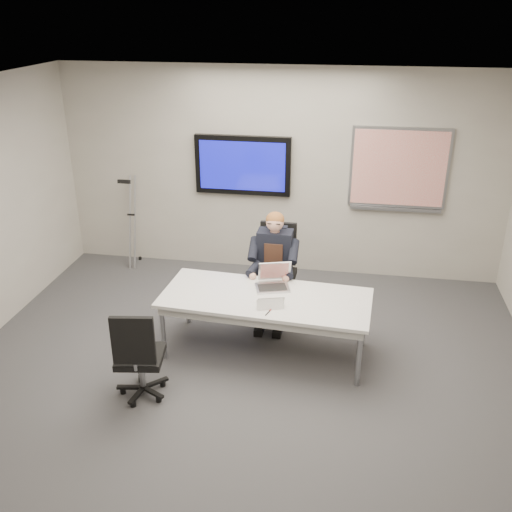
% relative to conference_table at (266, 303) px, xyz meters
% --- Properties ---
extents(floor, '(6.00, 6.00, 0.02)m').
position_rel_conference_table_xyz_m(floor, '(-0.14, -0.83, -0.60)').
color(floor, '#37383A').
rests_on(floor, ground).
extents(ceiling, '(6.00, 6.00, 0.02)m').
position_rel_conference_table_xyz_m(ceiling, '(-0.14, -0.83, 2.20)').
color(ceiling, silver).
rests_on(ceiling, wall_back).
extents(wall_back, '(6.00, 0.02, 2.80)m').
position_rel_conference_table_xyz_m(wall_back, '(-0.14, 2.17, 0.80)').
color(wall_back, '#A29D92').
rests_on(wall_back, ground).
extents(conference_table, '(2.25, 1.06, 0.68)m').
position_rel_conference_table_xyz_m(conference_table, '(0.00, 0.00, 0.00)').
color(conference_table, silver).
rests_on(conference_table, ground).
extents(tv_display, '(1.30, 0.09, 0.80)m').
position_rel_conference_table_xyz_m(tv_display, '(-0.64, 2.11, 0.90)').
color(tv_display, black).
rests_on(tv_display, wall_back).
extents(whiteboard, '(1.25, 0.08, 1.10)m').
position_rel_conference_table_xyz_m(whiteboard, '(1.41, 2.14, 0.93)').
color(whiteboard, gray).
rests_on(whiteboard, wall_back).
extents(office_chair_far, '(0.54, 0.54, 1.10)m').
position_rel_conference_table_xyz_m(office_chair_far, '(-0.02, 0.92, -0.26)').
color(office_chair_far, black).
rests_on(office_chair_far, ground).
extents(office_chair_near, '(0.53, 0.53, 0.98)m').
position_rel_conference_table_xyz_m(office_chair_near, '(-1.05, -0.98, -0.29)').
color(office_chair_near, black).
rests_on(office_chair_near, ground).
extents(seated_person, '(0.41, 0.70, 1.32)m').
position_rel_conference_table_xyz_m(seated_person, '(-0.02, 0.67, -0.07)').
color(seated_person, '#1E2232').
rests_on(seated_person, office_chair_far).
extents(crutch, '(0.24, 0.72, 1.41)m').
position_rel_conference_table_xyz_m(crutch, '(-2.21, 1.93, 0.08)').
color(crutch, '#AAACB2').
rests_on(crutch, ground).
extents(laptop, '(0.41, 0.43, 0.25)m').
position_rel_conference_table_xyz_m(laptop, '(0.04, 0.26, 0.14)').
color(laptop, silver).
rests_on(laptop, conference_table).
extents(name_tent, '(0.29, 0.15, 0.11)m').
position_rel_conference_table_xyz_m(name_tent, '(0.09, -0.23, 0.13)').
color(name_tent, white).
rests_on(name_tent, conference_table).
extents(pen, '(0.05, 0.13, 0.01)m').
position_rel_conference_table_xyz_m(pen, '(0.08, -0.34, 0.08)').
color(pen, black).
rests_on(pen, conference_table).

